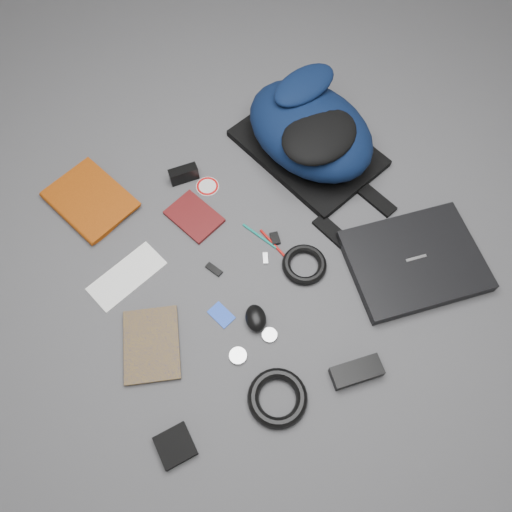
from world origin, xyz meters
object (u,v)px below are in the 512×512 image
backpack (310,130)px  compact_camera (184,174)px  comic_book (124,348)px  laptop (414,261)px  dvd_case (194,217)px  mouse (256,318)px  textbook_red (65,220)px  pouch (175,446)px  power_brick (356,372)px

backpack → compact_camera: size_ratio=5.43×
comic_book → compact_camera: 0.62m
laptop → dvd_case: laptop is taller
laptop → mouse: mouse is taller
backpack → comic_book: bearing=-170.4°
laptop → comic_book: size_ratio=1.82×
backpack → mouse: 0.67m
compact_camera → textbook_red: bearing=-176.7°
laptop → pouch: 0.90m
comic_book → dvd_case: comic_book is taller
backpack → laptop: bearing=-97.5°
laptop → textbook_red: 1.14m
textbook_red → pouch: bearing=-106.3°
textbook_red → pouch: textbook_red is taller
backpack → power_brick: bearing=-125.2°
textbook_red → dvd_case: bearing=-44.4°
comic_book → pouch: bearing=-64.9°
mouse → pouch: mouse is taller
mouse → pouch: 0.42m
dvd_case → power_brick: power_brick is taller
backpack → power_brick: backpack is taller
textbook_red → dvd_case: textbook_red is taller
laptop → dvd_case: bearing=150.2°
dvd_case → power_brick: bearing=-93.5°
laptop → compact_camera: 0.82m
comic_book → dvd_case: 0.48m
comic_book → mouse: 0.40m
laptop → power_brick: size_ratio=2.78×
textbook_red → backpack: bearing=-26.7°
laptop → mouse: (-0.53, 0.06, 0.00)m
comic_book → power_brick: bearing=-13.4°
laptop → comic_book: bearing=-178.7°
comic_book → compact_camera: size_ratio=2.26×
comic_book → mouse: size_ratio=2.57×
laptop → textbook_red: (-0.93, 0.66, -0.00)m
dvd_case → pouch: bearing=-137.6°
dvd_case → compact_camera: size_ratio=1.76×
backpack → pouch: 1.08m
laptop → dvd_case: size_ratio=2.34×
dvd_case → compact_camera: compact_camera is taller
backpack → laptop: 0.56m
backpack → mouse: backpack is taller
dvd_case → power_brick: 0.72m
mouse → pouch: size_ratio=0.93×
laptop → power_brick: laptop is taller
comic_book → compact_camera: (0.41, 0.47, 0.02)m
textbook_red → compact_camera: compact_camera is taller
backpack → compact_camera: backpack is taller
dvd_case → power_brick: size_ratio=1.19×
mouse → dvd_case: bearing=107.7°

